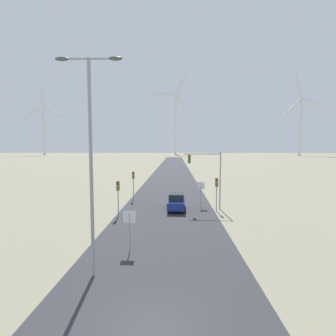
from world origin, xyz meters
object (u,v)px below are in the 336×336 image
(stop_sign_far, at_px, (201,190))
(traffic_light_post_near_right, at_px, (217,187))
(car_approaching, at_px, (177,202))
(wind_turbine_center, at_px, (300,121))
(traffic_light_mast_overhead, at_px, (208,169))
(wind_turbine_left, at_px, (175,118))
(wind_turbine_far_left, at_px, (44,125))
(streetlamp, at_px, (91,144))
(traffic_light_post_near_left, at_px, (118,191))
(traffic_light_post_mid_left, at_px, (133,179))
(stop_sign_near, at_px, (130,223))

(stop_sign_far, xyz_separation_m, traffic_light_post_near_right, (1.46, -1.83, 0.59))
(car_approaching, distance_m, wind_turbine_center, 211.41)
(traffic_light_mast_overhead, relative_size, wind_turbine_left, 0.09)
(traffic_light_post_near_right, distance_m, wind_turbine_far_left, 222.51)
(streetlamp, distance_m, stop_sign_far, 18.26)
(wind_turbine_left, bearing_deg, streetlamp, -91.08)
(traffic_light_post_near_left, xyz_separation_m, traffic_light_post_near_right, (9.91, 2.37, 0.04))
(traffic_light_post_near_right, distance_m, traffic_light_mast_overhead, 2.19)
(wind_turbine_left, height_order, wind_turbine_center, wind_turbine_left)
(traffic_light_post_near_left, xyz_separation_m, wind_turbine_left, (5.53, 212.59, 30.20))
(wind_turbine_center, bearing_deg, traffic_light_post_near_right, -117.08)
(traffic_light_mast_overhead, distance_m, wind_turbine_left, 211.30)
(wind_turbine_far_left, relative_size, wind_turbine_left, 0.79)
(streetlamp, xyz_separation_m, car_approaching, (4.41, 14.61, -6.00))
(traffic_light_post_near_right, xyz_separation_m, traffic_light_post_mid_left, (-9.70, 5.57, 0.10))
(streetlamp, distance_m, traffic_light_post_mid_left, 20.28)
(streetlamp, distance_m, wind_turbine_far_left, 230.30)
(streetlamp, xyz_separation_m, traffic_light_mast_overhead, (7.80, 15.11, -2.50))
(car_approaching, distance_m, wind_turbine_far_left, 220.22)
(stop_sign_far, xyz_separation_m, wind_turbine_far_left, (-112.84, 187.77, 22.80))
(traffic_light_post_near_right, relative_size, wind_turbine_left, 0.05)
(traffic_light_mast_overhead, bearing_deg, streetlamp, -117.32)
(traffic_light_post_near_left, relative_size, wind_turbine_far_left, 0.06)
(stop_sign_near, xyz_separation_m, wind_turbine_left, (2.90, 221.16, 30.86))
(stop_sign_far, height_order, wind_turbine_left, wind_turbine_left)
(stop_sign_near, xyz_separation_m, wind_turbine_far_left, (-107.02, 200.53, 22.92))
(stop_sign_far, height_order, traffic_light_post_mid_left, traffic_light_post_mid_left)
(wind_turbine_left, bearing_deg, stop_sign_far, -89.20)
(wind_turbine_far_left, bearing_deg, wind_turbine_center, -1.19)
(traffic_light_post_near_left, bearing_deg, wind_turbine_left, 88.51)
(traffic_light_mast_overhead, bearing_deg, car_approaching, -171.76)
(streetlamp, height_order, wind_turbine_center, wind_turbine_center)
(traffic_light_post_near_left, distance_m, traffic_light_post_mid_left, 7.94)
(traffic_light_post_near_right, distance_m, traffic_light_post_mid_left, 11.18)
(traffic_light_post_near_left, xyz_separation_m, car_approaching, (5.70, 2.75, -1.63))
(car_approaching, height_order, wind_turbine_center, wind_turbine_center)
(traffic_light_post_near_right, height_order, wind_turbine_far_left, wind_turbine_far_left)
(car_approaching, bearing_deg, wind_turbine_center, 61.85)
(stop_sign_far, relative_size, traffic_light_post_mid_left, 0.78)
(traffic_light_mast_overhead, xyz_separation_m, car_approaching, (-3.39, -0.49, -3.50))
(streetlamp, relative_size, wind_turbine_center, 0.18)
(wind_turbine_left, relative_size, wind_turbine_center, 1.14)
(streetlamp, xyz_separation_m, traffic_light_post_near_left, (-1.29, 11.87, -4.37))
(wind_turbine_center, bearing_deg, stop_sign_near, -117.47)
(traffic_light_mast_overhead, distance_m, wind_turbine_center, 208.99)
(traffic_light_post_mid_left, bearing_deg, stop_sign_far, -24.40)
(car_approaching, relative_size, wind_turbine_left, 0.06)
(traffic_light_post_near_left, height_order, car_approaching, traffic_light_post_near_left)
(stop_sign_far, height_order, traffic_light_mast_overhead, traffic_light_mast_overhead)
(stop_sign_near, distance_m, traffic_light_post_mid_left, 16.69)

